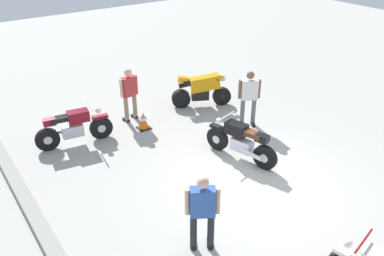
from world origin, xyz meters
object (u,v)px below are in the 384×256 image
Objects in this scene: motorcycle_maroon_cruiser at (74,127)px; person_in_red_shirt at (129,92)px; traffic_cone at (143,120)px; motorcycle_black_cruiser at (241,141)px; person_in_blue_shirt at (202,210)px; motorcycle_orange_sportbike at (202,89)px; person_in_white_shirt at (249,95)px.

motorcycle_maroon_cruiser is 2.02m from person_in_red_shirt.
person_in_red_shirt is 0.98m from traffic_cone.
motorcycle_black_cruiser is 3.87× the size of traffic_cone.
person_in_red_shirt is at bearing 20.54° from motorcycle_maroon_cruiser.
person_in_red_shirt reaches higher than motorcycle_maroon_cruiser.
person_in_red_shirt is (0.40, -1.93, 0.42)m from motorcycle_maroon_cruiser.
motorcycle_maroon_cruiser is 4.51m from motorcycle_black_cruiser.
person_in_blue_shirt is at bearing 163.20° from traffic_cone.
traffic_cone is (-0.27, 2.33, -0.33)m from motorcycle_orange_sportbike.
motorcycle_black_cruiser is (-3.19, -3.19, 0.00)m from motorcycle_maroon_cruiser.
person_in_blue_shirt is at bearing 111.07° from motorcycle_black_cruiser.
person_in_white_shirt is at bearing -19.47° from person_in_blue_shirt.
person_in_white_shirt reaches higher than motorcycle_orange_sportbike.
person_in_blue_shirt is at bearing -99.51° from motorcycle_orange_sportbike.
motorcycle_maroon_cruiser is at bearing 81.26° from traffic_cone.
person_in_white_shirt is (1.30, -1.43, 0.44)m from motorcycle_black_cruiser.
person_in_white_shirt is at bearing -120.91° from traffic_cone.
person_in_red_shirt is at bearing 3.11° from traffic_cone.
traffic_cone is at bearing 7.94° from motorcycle_black_cruiser.
motorcycle_black_cruiser is 3.83m from person_in_red_shirt.
motorcycle_black_cruiser is at bearing -171.56° from person_in_red_shirt.
motorcycle_black_cruiser is at bearing -21.77° from person_in_blue_shirt.
person_in_blue_shirt is 5.10m from traffic_cone.
motorcycle_orange_sportbike is 6.37m from person_in_blue_shirt.
motorcycle_orange_sportbike is (3.16, -1.11, 0.07)m from motorcycle_black_cruiser.
person_in_white_shirt is 3.18× the size of traffic_cone.
person_in_blue_shirt is at bearing -75.65° from motorcycle_maroon_cruiser.
motorcycle_black_cruiser is at bearing -16.49° from person_in_white_shirt.
motorcycle_black_cruiser is 1.24× the size of person_in_red_shirt.
traffic_cone is at bearing 15.38° from person_in_blue_shirt.
motorcycle_orange_sportbike is at bearing -111.22° from person_in_red_shirt.
motorcycle_maroon_cruiser is at bearing 90.97° from person_in_red_shirt.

